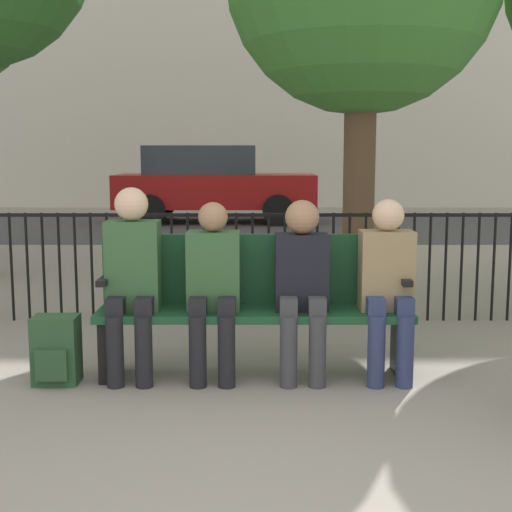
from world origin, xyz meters
name	(u,v)px	position (x,y,z in m)	size (l,w,h in m)	color
park_bench	(256,299)	(0.00, 2.25, 0.50)	(2.04, 0.45, 0.92)	#194728
seated_person_0	(134,273)	(-0.78, 2.12, 0.70)	(0.34, 0.39, 1.24)	black
seated_person_1	(215,282)	(-0.26, 2.12, 0.64)	(0.34, 0.39, 1.15)	black
seated_person_2	(304,279)	(0.30, 2.12, 0.66)	(0.34, 0.39, 1.16)	#3D3D42
seated_person_3	(389,280)	(0.85, 2.12, 0.65)	(0.34, 0.39, 1.17)	navy
backpack	(58,351)	(-1.26, 2.02, 0.21)	(0.28, 0.24, 0.44)	#284C2D
fence_railing	(255,258)	(-0.02, 3.75, 0.56)	(9.01, 0.03, 0.95)	black
street_surface	(257,226)	(0.00, 12.00, 0.00)	(24.00, 6.00, 0.01)	#3D3D3F
parked_car_0	(213,183)	(-0.93, 12.87, 0.84)	(4.20, 1.94, 1.62)	maroon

